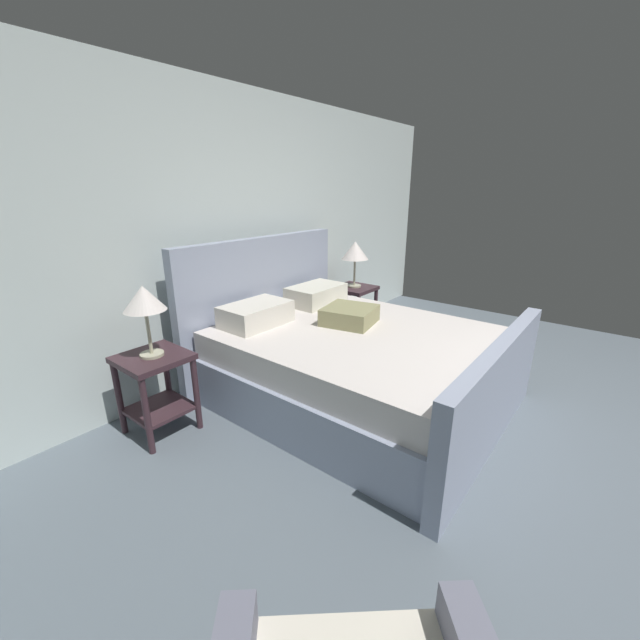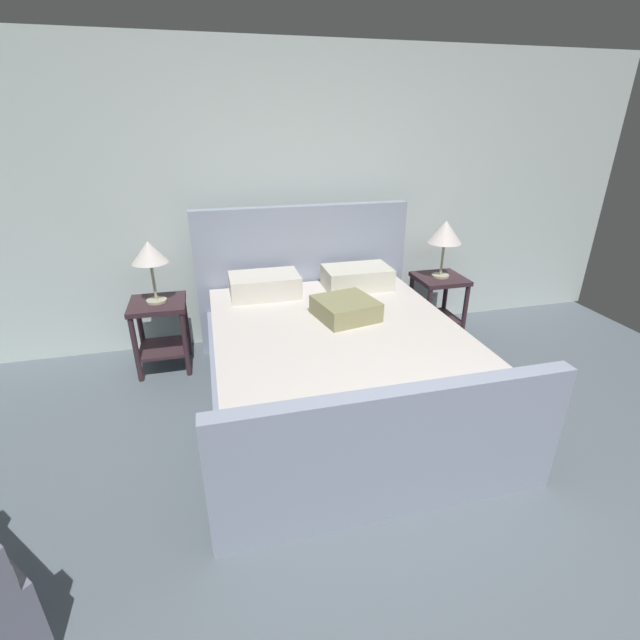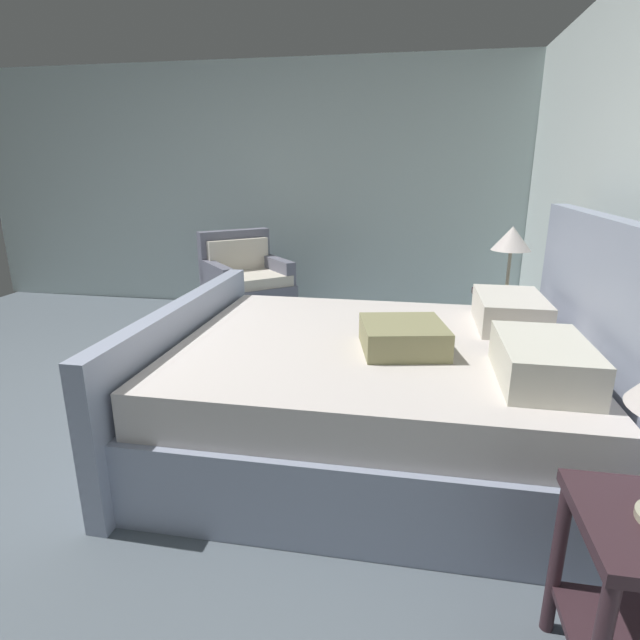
{
  "view_description": "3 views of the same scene",
  "coord_description": "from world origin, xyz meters",
  "px_view_note": "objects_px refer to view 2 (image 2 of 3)",
  "views": [
    {
      "loc": [
        -2.72,
        0.08,
        1.71
      ],
      "look_at": [
        -0.63,
        1.74,
        0.81
      ],
      "focal_mm": 22.18,
      "sensor_mm": 36.0,
      "label": 1
    },
    {
      "loc": [
        -1.02,
        -1.03,
        1.95
      ],
      "look_at": [
        -0.41,
        1.37,
        0.84
      ],
      "focal_mm": 25.16,
      "sensor_mm": 36.0,
      "label": 2
    },
    {
      "loc": [
        2.34,
        1.87,
        1.5
      ],
      "look_at": [
        -0.48,
        1.36,
        0.63
      ],
      "focal_mm": 28.52,
      "sensor_mm": 36.0,
      "label": 3
    }
  ],
  "objects_px": {
    "bed": "(334,357)",
    "nightstand_left": "(160,324)",
    "nightstand_right": "(438,296)",
    "table_lamp_left": "(149,254)",
    "table_lamp_right": "(445,233)"
  },
  "relations": [
    {
      "from": "bed",
      "to": "nightstand_left",
      "type": "xyz_separation_m",
      "value": [
        -1.27,
        0.81,
        0.05
      ]
    },
    {
      "from": "nightstand_right",
      "to": "table_lamp_left",
      "type": "xyz_separation_m",
      "value": [
        -2.53,
        -0.01,
        0.59
      ]
    },
    {
      "from": "table_lamp_left",
      "to": "bed",
      "type": "bearing_deg",
      "value": -32.61
    },
    {
      "from": "table_lamp_right",
      "to": "nightstand_left",
      "type": "height_order",
      "value": "table_lamp_right"
    },
    {
      "from": "nightstand_left",
      "to": "nightstand_right",
      "type": "bearing_deg",
      "value": 0.28
    },
    {
      "from": "nightstand_right",
      "to": "nightstand_left",
      "type": "relative_size",
      "value": 1.0
    },
    {
      "from": "bed",
      "to": "table_lamp_right",
      "type": "xyz_separation_m",
      "value": [
        1.27,
        0.82,
        0.66
      ]
    },
    {
      "from": "bed",
      "to": "nightstand_left",
      "type": "distance_m",
      "value": 1.5
    },
    {
      "from": "table_lamp_right",
      "to": "table_lamp_left",
      "type": "height_order",
      "value": "table_lamp_right"
    },
    {
      "from": "bed",
      "to": "nightstand_right",
      "type": "relative_size",
      "value": 3.77
    },
    {
      "from": "nightstand_right",
      "to": "table_lamp_left",
      "type": "height_order",
      "value": "table_lamp_left"
    },
    {
      "from": "bed",
      "to": "nightstand_right",
      "type": "bearing_deg",
      "value": 33.03
    },
    {
      "from": "table_lamp_right",
      "to": "table_lamp_left",
      "type": "relative_size",
      "value": 1.05
    },
    {
      "from": "nightstand_left",
      "to": "table_lamp_left",
      "type": "relative_size",
      "value": 1.2
    },
    {
      "from": "nightstand_right",
      "to": "nightstand_left",
      "type": "distance_m",
      "value": 2.53
    }
  ]
}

